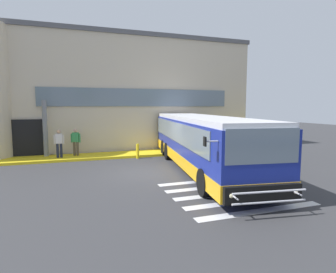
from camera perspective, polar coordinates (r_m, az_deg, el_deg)
name	(u,v)px	position (r m, az deg, el deg)	size (l,w,h in m)	color
ground_plane	(148,172)	(13.51, -4.11, -7.41)	(80.00, 90.00, 0.02)	#353538
bay_paint_stripes	(230,193)	(10.51, 12.79, -11.48)	(4.40, 3.96, 0.01)	silver
terminal_building	(107,96)	(24.45, -12.68, 8.34)	(20.98, 13.80, 8.29)	beige
boarding_curb	(130,154)	(18.09, -7.95, -3.69)	(23.18, 2.00, 0.15)	yellow
entry_support_column	(45,128)	(18.25, -24.27, 1.57)	(0.28, 0.28, 3.43)	slate
bus_main_foreground	(201,143)	(13.97, 6.86, -1.37)	(4.62, 12.70, 2.70)	navy
passenger_near_column	(59,142)	(17.46, -21.80, -1.10)	(0.59, 0.23, 1.68)	#1E2338
passenger_by_doorway	(76,140)	(17.91, -18.69, -0.70)	(0.57, 0.45, 1.68)	#4C4233
safety_bollard_yellow	(138,151)	(16.91, -6.36, -3.07)	(0.18, 0.18, 0.90)	yellow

